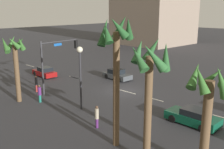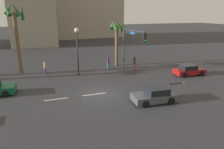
% 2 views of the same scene
% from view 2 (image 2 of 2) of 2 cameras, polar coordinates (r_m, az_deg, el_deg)
% --- Properties ---
extents(ground_plane, '(220.00, 220.00, 0.00)m').
position_cam_2_polar(ground_plane, '(20.52, -3.48, -5.34)').
color(ground_plane, '#333338').
extents(lane_stripe_2, '(2.25, 0.14, 0.01)m').
position_cam_2_polar(lane_stripe_2, '(19.91, -15.23, -6.64)').
color(lane_stripe_2, silver).
rests_on(lane_stripe_2, ground_plane).
extents(lane_stripe_3, '(2.37, 0.14, 0.01)m').
position_cam_2_polar(lane_stripe_3, '(20.39, -4.90, -5.50)').
color(lane_stripe_3, silver).
rests_on(lane_stripe_3, ground_plane).
extents(lane_stripe_4, '(2.14, 0.14, 0.01)m').
position_cam_2_polar(lane_stripe_4, '(24.38, 17.53, -2.43)').
color(lane_stripe_4, silver).
rests_on(lane_stripe_4, ground_plane).
extents(lane_stripe_5, '(1.86, 0.14, 0.01)m').
position_cam_2_polar(lane_stripe_5, '(24.32, 17.33, -2.46)').
color(lane_stripe_5, silver).
rests_on(lane_stripe_5, ground_plane).
extents(car_1, '(4.02, 2.11, 1.36)m').
position_cam_2_polar(car_1, '(18.88, 11.79, -5.68)').
color(car_1, '#474C51').
rests_on(car_1, ground_plane).
extents(car_2, '(4.02, 1.98, 1.34)m').
position_cam_2_polar(car_2, '(28.10, 20.60, 1.10)').
color(car_2, maroon).
rests_on(car_2, ground_plane).
extents(traffic_signal, '(0.68, 5.42, 5.90)m').
position_cam_2_polar(traffic_signal, '(26.13, 5.15, 8.69)').
color(traffic_signal, '#38383D').
rests_on(traffic_signal, ground_plane).
extents(streetlamp, '(0.56, 0.56, 5.93)m').
position_cam_2_polar(streetlamp, '(26.01, -9.65, 8.78)').
color(streetlamp, '#2D2D33').
rests_on(streetlamp, ground_plane).
extents(pedestrian_0, '(0.38, 0.38, 1.81)m').
position_cam_2_polar(pedestrian_0, '(29.20, -1.09, 3.47)').
color(pedestrian_0, '#1E7266').
rests_on(pedestrian_0, ground_plane).
extents(pedestrian_1, '(0.39, 0.39, 1.90)m').
position_cam_2_polar(pedestrian_1, '(28.88, 6.25, 3.36)').
color(pedestrian_1, '#BF3833').
rests_on(pedestrian_1, ground_plane).
extents(pedestrian_2, '(0.40, 0.40, 1.84)m').
position_cam_2_polar(pedestrian_2, '(28.07, -18.12, 2.13)').
color(pedestrian_2, '#59266B').
rests_on(pedestrian_2, ground_plane).
extents(palm_tree_0, '(2.54, 2.35, 8.88)m').
position_cam_2_polar(palm_tree_0, '(28.37, -25.17, 12.65)').
color(palm_tree_0, brown).
rests_on(palm_tree_0, ground_plane).
extents(palm_tree_1, '(2.29, 2.35, 6.73)m').
position_cam_2_polar(palm_tree_1, '(30.42, 1.35, 11.41)').
color(palm_tree_1, brown).
rests_on(palm_tree_1, ground_plane).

